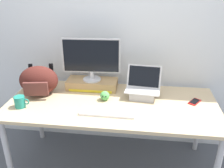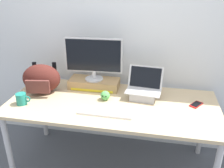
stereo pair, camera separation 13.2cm
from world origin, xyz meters
name	(u,v)px [view 2 (the right image)]	position (x,y,z in m)	size (l,w,h in m)	color
ground_plane	(112,164)	(0.00, 0.00, 0.00)	(20.00, 20.00, 0.00)	#515660
back_wall	(122,25)	(0.00, 0.51, 1.30)	(7.00, 0.10, 2.60)	silver
desk	(112,108)	(0.00, 0.00, 0.65)	(1.87, 0.82, 0.71)	tan
toner_box_yellow	(94,83)	(-0.23, 0.27, 0.76)	(0.49, 0.21, 0.09)	#A88456
desktop_monitor	(93,58)	(-0.23, 0.27, 1.03)	(0.55, 0.18, 0.41)	silver
open_laptop	(144,92)	(0.27, 0.15, 0.77)	(0.33, 0.24, 0.28)	#ADADB2
external_keyboard	(106,112)	(-0.01, -0.20, 0.72)	(0.45, 0.13, 0.02)	white
messenger_backpack	(41,79)	(-0.70, 0.09, 0.85)	(0.39, 0.31, 0.28)	#4C1E19
coffee_mug	(22,99)	(-0.77, -0.18, 0.76)	(0.13, 0.09, 0.10)	#1E7F70
cell_phone	(196,104)	(0.73, 0.09, 0.72)	(0.13, 0.15, 0.01)	red
plush_toy	(105,95)	(-0.07, 0.04, 0.75)	(0.09, 0.09, 0.09)	#56B256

